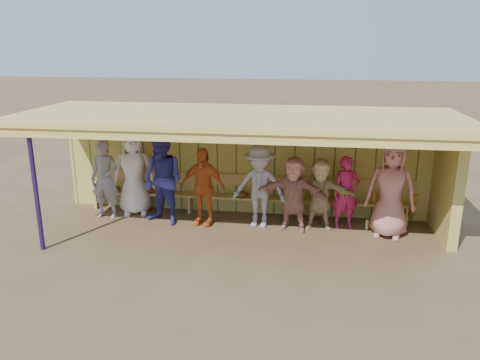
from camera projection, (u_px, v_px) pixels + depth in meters
name	position (u px, v px, depth m)	size (l,w,h in m)	color
ground	(238.00, 232.00, 9.88)	(90.00, 90.00, 0.00)	brown
player_a	(105.00, 179.00, 10.51)	(0.65, 0.43, 1.80)	gray
player_b	(134.00, 172.00, 10.73)	(0.97, 0.63, 1.99)	white
player_c	(163.00, 180.00, 10.12)	(0.97, 0.75, 1.99)	#33338C
player_d	(203.00, 187.00, 10.11)	(1.01, 0.42, 1.72)	#D05B21
player_e	(259.00, 186.00, 9.98)	(1.16, 0.67, 1.80)	#94929A
player_f	(293.00, 194.00, 9.80)	(1.50, 0.48, 1.61)	tan
player_g	(346.00, 193.00, 9.92)	(0.57, 0.38, 1.58)	#AE1B4D
player_h	(391.00, 190.00, 9.42)	(0.98, 0.64, 2.00)	#B77267
player_extra	(320.00, 194.00, 9.89)	(1.43, 0.46, 1.54)	tan
dugout_structure	(260.00, 148.00, 10.00)	(8.80, 3.20, 2.50)	tan
bench	(245.00, 193.00, 10.79)	(7.60, 0.34, 0.93)	tan
dugout_equipment	(208.00, 194.00, 10.80)	(7.00, 0.62, 0.80)	orange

